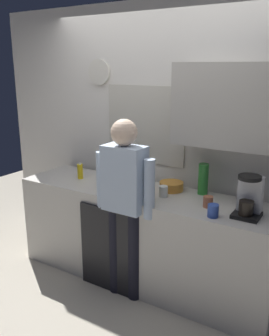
% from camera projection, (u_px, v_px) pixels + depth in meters
% --- Properties ---
extents(ground_plane, '(8.00, 8.00, 0.00)m').
position_uv_depth(ground_plane, '(125.00, 293.00, 3.35)').
color(ground_plane, beige).
extents(kitchen_counter, '(2.49, 0.64, 0.90)m').
position_uv_depth(kitchen_counter, '(142.00, 236.00, 3.48)').
color(kitchen_counter, beige).
rests_on(kitchen_counter, ground_plane).
extents(dishwasher_panel, '(0.56, 0.02, 0.81)m').
position_uv_depth(dishwasher_panel, '(106.00, 250.00, 3.31)').
color(dishwasher_panel, black).
rests_on(dishwasher_panel, ground_plane).
extents(back_wall_assembly, '(4.09, 0.42, 2.60)m').
position_uv_depth(back_wall_assembly, '(172.00, 136.00, 3.51)').
color(back_wall_assembly, white).
rests_on(back_wall_assembly, ground_plane).
extents(coffee_maker, '(0.20, 0.20, 0.33)m').
position_uv_depth(coffee_maker, '(249.00, 198.00, 2.77)').
color(coffee_maker, black).
rests_on(coffee_maker, kitchen_counter).
extents(bottle_amber_beer, '(0.06, 0.06, 0.23)m').
position_uv_depth(bottle_amber_beer, '(143.00, 189.00, 3.08)').
color(bottle_amber_beer, brown).
rests_on(bottle_amber_beer, kitchen_counter).
extents(bottle_olive_oil, '(0.06, 0.06, 0.25)m').
position_uv_depth(bottle_olive_oil, '(151.00, 185.00, 3.15)').
color(bottle_olive_oil, olive).
rests_on(bottle_olive_oil, kitchen_counter).
extents(bottle_dark_sauce, '(0.06, 0.06, 0.18)m').
position_uv_depth(bottle_dark_sauce, '(247.00, 194.00, 3.02)').
color(bottle_dark_sauce, black).
rests_on(bottle_dark_sauce, kitchen_counter).
extents(bottle_clear_soda, '(0.09, 0.09, 0.28)m').
position_uv_depth(bottle_clear_soda, '(203.00, 179.00, 3.25)').
color(bottle_clear_soda, '#2D8C33').
rests_on(bottle_clear_soda, kitchen_counter).
extents(bottle_red_vinegar, '(0.06, 0.06, 0.22)m').
position_uv_depth(bottle_red_vinegar, '(114.00, 178.00, 3.38)').
color(bottle_red_vinegar, maroon).
rests_on(bottle_red_vinegar, kitchen_counter).
extents(cup_blue_mug, '(0.08, 0.08, 0.10)m').
position_uv_depth(cup_blue_mug, '(213.00, 211.00, 2.78)').
color(cup_blue_mug, '#3351B2').
rests_on(cup_blue_mug, kitchen_counter).
extents(cup_white_mug, '(0.08, 0.08, 0.09)m').
position_uv_depth(cup_white_mug, '(163.00, 191.00, 3.22)').
color(cup_white_mug, white).
rests_on(cup_white_mug, kitchen_counter).
extents(cup_terracotta_mug, '(0.08, 0.08, 0.09)m').
position_uv_depth(cup_terracotta_mug, '(208.00, 202.00, 2.97)').
color(cup_terracotta_mug, '#B26647').
rests_on(cup_terracotta_mug, kitchen_counter).
extents(mixing_bowl, '(0.22, 0.22, 0.08)m').
position_uv_depth(mixing_bowl, '(171.00, 186.00, 3.38)').
color(mixing_bowl, orange).
rests_on(mixing_bowl, kitchen_counter).
extents(potted_plant, '(0.15, 0.15, 0.23)m').
position_uv_depth(potted_plant, '(122.00, 168.00, 3.64)').
color(potted_plant, '#9E5638').
rests_on(potted_plant, kitchen_counter).
extents(dish_soap, '(0.06, 0.06, 0.18)m').
position_uv_depth(dish_soap, '(80.00, 171.00, 3.72)').
color(dish_soap, yellow).
rests_on(dish_soap, kitchen_counter).
extents(person_at_sink, '(0.57, 0.22, 1.60)m').
position_uv_depth(person_at_sink, '(125.00, 196.00, 3.10)').
color(person_at_sink, black).
rests_on(person_at_sink, ground_plane).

